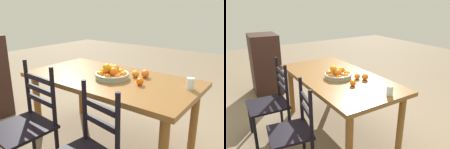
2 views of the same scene
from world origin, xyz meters
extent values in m
plane|color=#79664E|center=(0.00, 0.00, 0.00)|extent=(12.00, 12.00, 0.00)
cube|color=brown|center=(0.00, 0.00, 0.73)|extent=(1.73, 0.90, 0.04)
cylinder|color=brown|center=(-0.76, -0.35, 0.35)|extent=(0.07, 0.07, 0.71)
cylinder|color=brown|center=(0.76, -0.35, 0.35)|extent=(0.07, 0.07, 0.71)
cylinder|color=brown|center=(0.76, 0.35, 0.35)|extent=(0.07, 0.07, 0.71)
cylinder|color=black|center=(-0.21, 0.58, 0.67)|extent=(0.04, 0.04, 0.48)
cylinder|color=black|center=(-0.56, 0.63, 0.67)|extent=(0.04, 0.04, 0.48)
cube|color=black|center=(-0.39, 0.61, 0.63)|extent=(0.31, 0.07, 0.04)
cube|color=black|center=(-0.39, 0.61, 0.75)|extent=(0.31, 0.07, 0.04)
cube|color=black|center=(0.30, 0.82, 0.45)|extent=(0.48, 0.48, 0.03)
cylinder|color=black|center=(0.49, 0.61, 0.22)|extent=(0.04, 0.04, 0.43)
cylinder|color=black|center=(0.49, 0.61, 0.72)|extent=(0.04, 0.04, 0.51)
cylinder|color=black|center=(0.09, 0.63, 0.72)|extent=(0.04, 0.04, 0.51)
cube|color=black|center=(0.29, 0.62, 0.64)|extent=(0.37, 0.04, 0.04)
cube|color=black|center=(0.29, 0.62, 0.74)|extent=(0.37, 0.04, 0.04)
cube|color=black|center=(0.29, 0.62, 0.83)|extent=(0.37, 0.04, 0.04)
cylinder|color=#9DA798|center=(-0.05, 0.02, 0.78)|extent=(0.32, 0.32, 0.05)
torus|color=#9DA798|center=(-0.05, 0.02, 0.80)|extent=(0.34, 0.34, 0.02)
sphere|color=orange|center=(0.07, 0.02, 0.80)|extent=(0.08, 0.08, 0.08)
sphere|color=orange|center=(0.03, 0.11, 0.80)|extent=(0.08, 0.08, 0.08)
sphere|color=orange|center=(-0.08, 0.14, 0.79)|extent=(0.08, 0.08, 0.08)
sphere|color=orange|center=(-0.15, 0.08, 0.79)|extent=(0.07, 0.07, 0.07)
sphere|color=orange|center=(-0.16, -0.02, 0.79)|extent=(0.08, 0.08, 0.08)
sphere|color=orange|center=(-0.08, -0.09, 0.79)|extent=(0.07, 0.07, 0.07)
sphere|color=orange|center=(0.02, -0.07, 0.79)|extent=(0.07, 0.07, 0.07)
sphere|color=orange|center=(-0.03, 0.08, 0.87)|extent=(0.08, 0.08, 0.08)
sphere|color=orange|center=(-0.01, -0.02, 0.85)|extent=(0.07, 0.07, 0.07)
sphere|color=orange|center=(0.01, 0.02, 0.84)|extent=(0.08, 0.08, 0.08)
sphere|color=orange|center=(-0.04, 0.02, 0.84)|extent=(0.07, 0.07, 0.07)
sphere|color=orange|center=(-0.09, 0.06, 0.84)|extent=(0.08, 0.08, 0.08)
sphere|color=orange|center=(-0.05, 0.00, 0.84)|extent=(0.08, 0.08, 0.08)
sphere|color=orange|center=(-0.05, -0.03, 0.84)|extent=(0.07, 0.07, 0.07)
sphere|color=orange|center=(-0.02, 0.04, 0.85)|extent=(0.07, 0.07, 0.07)
sphere|color=orange|center=(-0.36, 0.03, 0.79)|extent=(0.07, 0.07, 0.07)
sphere|color=orange|center=(-0.21, -0.15, 0.79)|extent=(0.07, 0.07, 0.07)
sphere|color=orange|center=(-0.29, -0.21, 0.79)|extent=(0.08, 0.08, 0.08)
cylinder|color=silver|center=(-0.76, -0.14, 0.80)|extent=(0.07, 0.07, 0.10)
camera|label=1|loc=(-1.32, 1.69, 1.42)|focal=36.07mm
camera|label=2|loc=(-2.14, 1.33, 1.65)|focal=34.29mm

